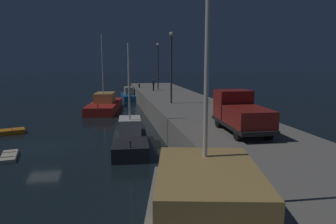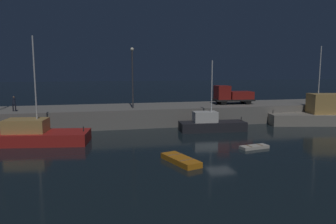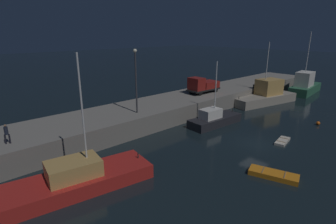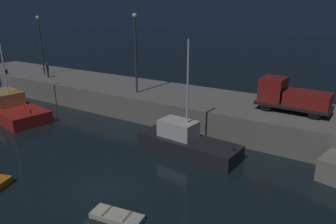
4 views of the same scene
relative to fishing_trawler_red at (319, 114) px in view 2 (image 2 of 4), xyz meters
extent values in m
plane|color=black|center=(-17.11, -8.19, -1.32)|extent=(320.00, 320.00, 0.00)
cube|color=gray|center=(-17.11, 5.78, -0.16)|extent=(73.65, 7.94, 2.32)
cube|color=gray|center=(-0.37, 0.08, -0.61)|extent=(12.91, 6.54, 1.42)
cube|color=tan|center=(0.85, -0.19, 1.40)|extent=(4.64, 3.64, 2.59)
cylinder|color=silver|center=(-0.20, 0.04, 5.77)|extent=(0.14, 0.14, 6.15)
cylinder|color=#262626|center=(-5.91, 1.30, 0.35)|extent=(0.10, 0.10, 0.50)
cube|color=red|center=(-35.04, -3.30, -0.75)|extent=(11.68, 5.35, 1.15)
cube|color=tan|center=(-35.33, -3.25, 0.48)|extent=(4.19, 3.06, 1.29)
cylinder|color=silver|center=(-34.29, -3.42, 5.08)|extent=(0.14, 0.14, 7.93)
cylinder|color=#262626|center=(-29.93, -4.10, 0.08)|extent=(0.10, 0.10, 0.50)
cube|color=#232328|center=(-15.32, -1.23, -0.78)|extent=(7.88, 3.11, 1.09)
cube|color=silver|center=(-16.23, -1.16, 0.38)|extent=(2.85, 1.92, 1.22)
cylinder|color=silver|center=(-15.48, -1.21, 3.95)|extent=(0.14, 0.14, 5.93)
cylinder|color=#262626|center=(-11.78, -1.47, 0.02)|extent=(0.10, 0.10, 0.50)
cube|color=beige|center=(-14.55, -9.96, -1.19)|extent=(2.83, 1.45, 0.27)
cube|color=olive|center=(-13.96, -9.86, -1.03)|extent=(0.23, 0.90, 0.04)
cube|color=olive|center=(-15.13, -10.07, -1.03)|extent=(0.23, 0.90, 0.04)
cube|color=orange|center=(-22.34, -12.78, -1.11)|extent=(2.50, 4.15, 0.43)
cube|color=olive|center=(-22.60, -11.96, -0.87)|extent=(1.20, 0.45, 0.04)
cube|color=olive|center=(-22.08, -13.60, -0.87)|extent=(1.20, 0.45, 0.04)
cylinder|color=#38383D|center=(-24.07, 3.90, 4.58)|extent=(0.20, 0.20, 7.16)
sphere|color=#F9EFCC|center=(-24.07, 3.90, 8.34)|extent=(0.44, 0.44, 0.44)
cylinder|color=black|center=(-11.48, 4.68, 1.45)|extent=(0.91, 0.31, 0.90)
cylinder|color=black|center=(-11.40, 6.59, 1.45)|extent=(0.91, 0.31, 0.90)
cylinder|color=black|center=(-7.87, 4.54, 1.45)|extent=(0.91, 0.31, 0.90)
cylinder|color=black|center=(-7.80, 6.45, 1.45)|extent=(0.91, 0.31, 0.90)
cube|color=black|center=(-9.64, 5.56, 1.57)|extent=(5.72, 2.49, 0.25)
cube|color=maroon|center=(-11.33, 5.63, 2.65)|extent=(1.89, 2.35, 1.91)
cube|color=maroon|center=(-8.62, 5.53, 2.23)|extent=(3.36, 2.40, 1.06)
cylinder|color=black|center=(-37.82, 3.94, 1.42)|extent=(0.14, 0.14, 0.85)
cylinder|color=black|center=(-38.12, 4.08, 1.42)|extent=(0.14, 0.14, 0.85)
cylinder|color=#1E2333|center=(-37.97, 4.01, 2.19)|extent=(0.43, 0.43, 0.70)
sphere|color=#8C664C|center=(-37.97, 4.01, 2.67)|extent=(0.21, 0.21, 0.21)
cylinder|color=black|center=(-0.08, 2.16, 1.29)|extent=(0.28, 0.28, 0.58)
camera|label=1|loc=(8.74, -2.87, 5.67)|focal=33.28mm
camera|label=2|loc=(-28.72, -36.06, 6.00)|focal=34.06mm
camera|label=3|loc=(-42.37, -21.35, 10.37)|focal=28.52mm
camera|label=4|loc=(-5.26, -19.69, 8.56)|focal=33.13mm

